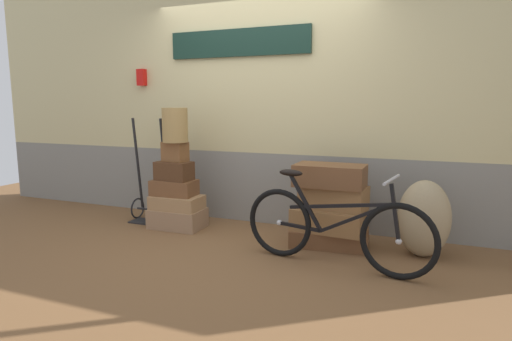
% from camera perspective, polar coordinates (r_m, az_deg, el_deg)
% --- Properties ---
extents(ground, '(9.71, 5.20, 0.06)m').
position_cam_1_polar(ground, '(4.41, -3.41, -9.68)').
color(ground, brown).
extents(station_building, '(7.71, 0.74, 2.87)m').
position_cam_1_polar(station_building, '(4.96, 0.82, 9.61)').
color(station_building, gray).
rests_on(station_building, ground).
extents(suitcase_0, '(0.59, 0.40, 0.21)m').
position_cam_1_polar(suitcase_0, '(4.91, -10.34, -6.22)').
color(suitcase_0, '#937051').
rests_on(suitcase_0, ground).
extents(suitcase_1, '(0.56, 0.35, 0.15)m').
position_cam_1_polar(suitcase_1, '(4.85, -10.42, -4.18)').
color(suitcase_1, '#9E754C').
rests_on(suitcase_1, suitcase_0).
extents(suitcase_2, '(0.50, 0.32, 0.17)m').
position_cam_1_polar(suitcase_2, '(4.86, -10.79, -2.25)').
color(suitcase_2, brown).
rests_on(suitcase_2, suitcase_1).
extents(suitcase_3, '(0.41, 0.26, 0.21)m').
position_cam_1_polar(suitcase_3, '(4.83, -10.81, -0.06)').
color(suitcase_3, '#4C2D19').
rests_on(suitcase_3, suitcase_2).
extents(suitcase_4, '(0.28, 0.20, 0.22)m').
position_cam_1_polar(suitcase_4, '(4.83, -10.68, 2.47)').
color(suitcase_4, brown).
rests_on(suitcase_4, suitcase_3).
extents(suitcase_5, '(0.78, 0.50, 0.16)m').
position_cam_1_polar(suitcase_5, '(4.31, 9.72, -8.71)').
color(suitcase_5, brown).
rests_on(suitcase_5, ground).
extents(suitcase_6, '(0.70, 0.43, 0.21)m').
position_cam_1_polar(suitcase_6, '(4.22, 9.61, -6.44)').
color(suitcase_6, olive).
rests_on(suitcase_6, suitcase_5).
extents(suitcase_7, '(0.65, 0.39, 0.22)m').
position_cam_1_polar(suitcase_7, '(4.19, 10.24, -3.50)').
color(suitcase_7, olive).
rests_on(suitcase_7, suitcase_6).
extents(suitcase_8, '(0.66, 0.38, 0.21)m').
position_cam_1_polar(suitcase_8, '(4.14, 9.77, -0.65)').
color(suitcase_8, brown).
rests_on(suitcase_8, suitcase_7).
extents(wicker_basket, '(0.28, 0.28, 0.37)m').
position_cam_1_polar(wicker_basket, '(4.77, -10.69, 5.94)').
color(wicker_basket, '#A8844C').
rests_on(wicker_basket, suitcase_4).
extents(luggage_trolley, '(0.46, 0.35, 1.21)m').
position_cam_1_polar(luggage_trolley, '(5.21, -13.74, -3.41)').
color(luggage_trolley, black).
rests_on(luggage_trolley, ground).
extents(burlap_sack, '(0.46, 0.39, 0.70)m').
position_cam_1_polar(burlap_sack, '(4.16, 21.37, -5.96)').
color(burlap_sack, '#9E8966').
rests_on(burlap_sack, ground).
extents(bicycle, '(1.65, 0.46, 0.80)m').
position_cam_1_polar(bicycle, '(3.70, 10.29, -7.54)').
color(bicycle, black).
rests_on(bicycle, ground).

